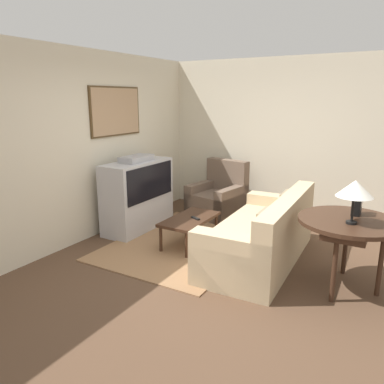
{
  "coord_description": "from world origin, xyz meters",
  "views": [
    {
      "loc": [
        -3.75,
        -1.87,
        2.03
      ],
      "look_at": [
        0.65,
        0.68,
        0.75
      ],
      "focal_mm": 35.0,
      "sensor_mm": 36.0,
      "label": 1
    }
  ],
  "objects_px": {
    "mantel_clock": "(357,204)",
    "couch": "(262,237)",
    "console_table": "(349,226)",
    "table_lamp": "(355,189)",
    "tv": "(138,195)",
    "armchair": "(218,199)",
    "coffee_table": "(190,221)"
  },
  "relations": [
    {
      "from": "armchair",
      "to": "console_table",
      "type": "relative_size",
      "value": 0.91
    },
    {
      "from": "console_table",
      "to": "table_lamp",
      "type": "relative_size",
      "value": 2.33
    },
    {
      "from": "tv",
      "to": "coffee_table",
      "type": "relative_size",
      "value": 1.29
    },
    {
      "from": "tv",
      "to": "console_table",
      "type": "height_order",
      "value": "tv"
    },
    {
      "from": "coffee_table",
      "to": "mantel_clock",
      "type": "relative_size",
      "value": 4.12
    },
    {
      "from": "couch",
      "to": "table_lamp",
      "type": "relative_size",
      "value": 4.68
    },
    {
      "from": "console_table",
      "to": "table_lamp",
      "type": "bearing_deg",
      "value": -167.77
    },
    {
      "from": "coffee_table",
      "to": "console_table",
      "type": "bearing_deg",
      "value": -96.14
    },
    {
      "from": "tv",
      "to": "mantel_clock",
      "type": "bearing_deg",
      "value": -93.47
    },
    {
      "from": "tv",
      "to": "armchair",
      "type": "height_order",
      "value": "tv"
    },
    {
      "from": "console_table",
      "to": "mantel_clock",
      "type": "relative_size",
      "value": 4.54
    },
    {
      "from": "tv",
      "to": "armchair",
      "type": "xyz_separation_m",
      "value": [
        1.25,
        -0.79,
        -0.25
      ]
    },
    {
      "from": "armchair",
      "to": "console_table",
      "type": "height_order",
      "value": "armchair"
    },
    {
      "from": "coffee_table",
      "to": "mantel_clock",
      "type": "xyz_separation_m",
      "value": [
        -0.01,
        -2.12,
        0.55
      ]
    },
    {
      "from": "couch",
      "to": "armchair",
      "type": "distance_m",
      "value": 1.95
    },
    {
      "from": "console_table",
      "to": "table_lamp",
      "type": "height_order",
      "value": "table_lamp"
    },
    {
      "from": "coffee_table",
      "to": "console_table",
      "type": "xyz_separation_m",
      "value": [
        -0.23,
        -2.09,
        0.36
      ]
    },
    {
      "from": "table_lamp",
      "to": "console_table",
      "type": "bearing_deg",
      "value": 12.23
    },
    {
      "from": "coffee_table",
      "to": "tv",
      "type": "bearing_deg",
      "value": 80.24
    },
    {
      "from": "table_lamp",
      "to": "mantel_clock",
      "type": "distance_m",
      "value": 0.43
    },
    {
      "from": "tv",
      "to": "coffee_table",
      "type": "bearing_deg",
      "value": -99.76
    },
    {
      "from": "couch",
      "to": "mantel_clock",
      "type": "xyz_separation_m",
      "value": [
        -0.02,
        -1.06,
        0.59
      ]
    },
    {
      "from": "armchair",
      "to": "table_lamp",
      "type": "height_order",
      "value": "table_lamp"
    },
    {
      "from": "couch",
      "to": "coffee_table",
      "type": "distance_m",
      "value": 1.07
    },
    {
      "from": "couch",
      "to": "console_table",
      "type": "height_order",
      "value": "couch"
    },
    {
      "from": "couch",
      "to": "armchair",
      "type": "relative_size",
      "value": 2.2
    },
    {
      "from": "coffee_table",
      "to": "table_lamp",
      "type": "distance_m",
      "value": 2.3
    },
    {
      "from": "console_table",
      "to": "mantel_clock",
      "type": "distance_m",
      "value": 0.29
    },
    {
      "from": "couch",
      "to": "armchair",
      "type": "bearing_deg",
      "value": -139.14
    },
    {
      "from": "couch",
      "to": "mantel_clock",
      "type": "relative_size",
      "value": 9.14
    },
    {
      "from": "mantel_clock",
      "to": "couch",
      "type": "bearing_deg",
      "value": 88.98
    },
    {
      "from": "tv",
      "to": "console_table",
      "type": "relative_size",
      "value": 1.17
    }
  ]
}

